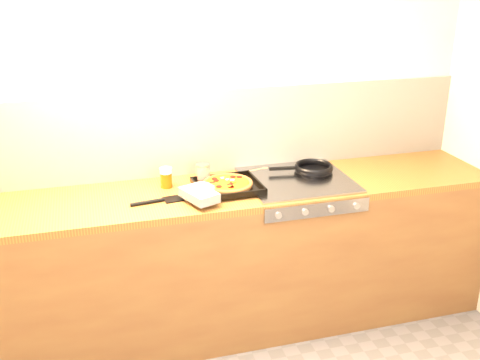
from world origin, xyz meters
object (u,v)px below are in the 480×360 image
object	(u,v)px
pizza_on_tray	(220,187)
juice_glass	(166,177)
frying_pan	(313,168)
tomato_can	(203,173)

from	to	relation	value
pizza_on_tray	juice_glass	bearing A→B (deg)	147.02
pizza_on_tray	frying_pan	world-z (taller)	pizza_on_tray
frying_pan	tomato_can	bearing A→B (deg)	176.29
juice_glass	pizza_on_tray	bearing A→B (deg)	-32.98
pizza_on_tray	juice_glass	world-z (taller)	juice_glass
frying_pan	tomato_can	world-z (taller)	tomato_can
pizza_on_tray	frying_pan	size ratio (longest dim) A/B	1.18
pizza_on_tray	juice_glass	distance (m)	0.32
frying_pan	juice_glass	bearing A→B (deg)	177.98
juice_glass	frying_pan	bearing A→B (deg)	-2.02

